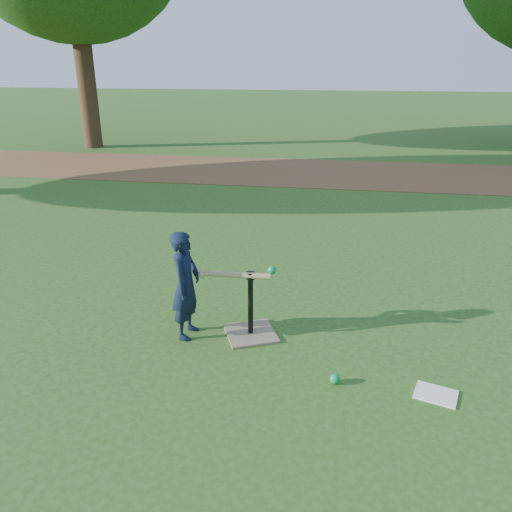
# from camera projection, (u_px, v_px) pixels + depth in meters

# --- Properties ---
(ground) EXTENTS (80.00, 80.00, 0.00)m
(ground) POSITION_uv_depth(u_px,v_px,m) (215.00, 355.00, 4.22)
(ground) COLOR #285116
(ground) RESTS_ON ground
(dirt_strip) EXTENTS (24.00, 3.00, 0.01)m
(dirt_strip) POSITION_uv_depth(u_px,v_px,m) (295.00, 172.00, 11.11)
(dirt_strip) COLOR brown
(dirt_strip) RESTS_ON ground
(child) EXTENTS (0.26, 0.37, 0.98)m
(child) POSITION_uv_depth(u_px,v_px,m) (186.00, 285.00, 4.36)
(child) COLOR black
(child) RESTS_ON ground
(wiffle_ball_ground) EXTENTS (0.08, 0.08, 0.08)m
(wiffle_ball_ground) POSITION_uv_depth(u_px,v_px,m) (335.00, 379.00, 3.83)
(wiffle_ball_ground) COLOR #0D9849
(wiffle_ball_ground) RESTS_ON ground
(clipboard) EXTENTS (0.35, 0.31, 0.01)m
(clipboard) POSITION_uv_depth(u_px,v_px,m) (436.00, 394.00, 3.71)
(clipboard) COLOR white
(clipboard) RESTS_ON ground
(batting_tee) EXTENTS (0.57, 0.57, 0.61)m
(batting_tee) POSITION_uv_depth(u_px,v_px,m) (251.00, 324.00, 4.50)
(batting_tee) COLOR #897357
(batting_tee) RESTS_ON ground
(swing_action) EXTENTS (0.67, 0.20, 0.10)m
(swing_action) POSITION_uv_depth(u_px,v_px,m) (240.00, 274.00, 4.33)
(swing_action) COLOR tan
(swing_action) RESTS_ON ground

